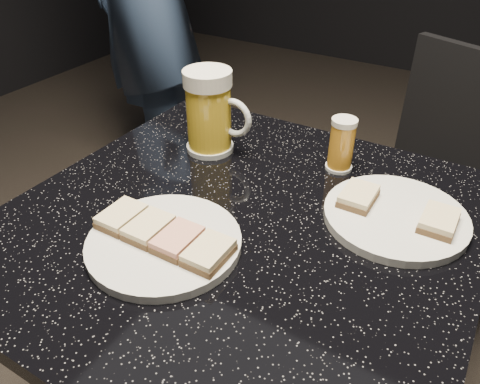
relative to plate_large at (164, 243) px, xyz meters
name	(u,v)px	position (x,y,z in m)	size (l,w,h in m)	color
plate_large	(164,243)	(0.00, 0.00, 0.00)	(0.22, 0.22, 0.01)	silver
plate_small	(395,216)	(0.27, 0.23, 0.00)	(0.22, 0.22, 0.01)	silver
table	(240,322)	(0.06, 0.11, -0.25)	(0.70, 0.70, 0.75)	black
beer_mug	(210,112)	(-0.10, 0.27, 0.07)	(0.13, 0.09, 0.16)	silver
beer_tumbler	(342,145)	(0.14, 0.33, 0.04)	(0.05, 0.05, 0.10)	silver
chair	(427,198)	(0.26, 0.72, -0.26)	(0.50, 0.50, 0.86)	black
canapes_on_plate_large	(163,234)	(0.00, 0.00, 0.02)	(0.21, 0.07, 0.02)	#4C3521
canapes_on_plate_small	(397,208)	(0.27, 0.23, 0.02)	(0.17, 0.07, 0.02)	#4C3521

